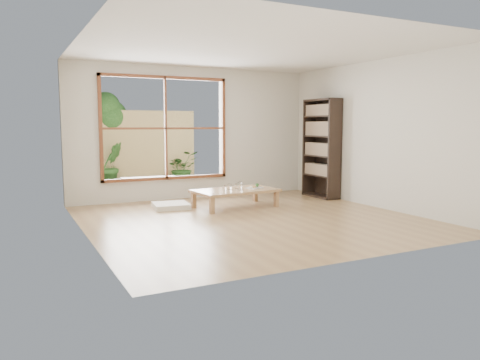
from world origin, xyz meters
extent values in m
plane|color=#A88454|center=(0.00, 0.00, 0.00)|extent=(5.00, 5.00, 0.00)
cube|color=#AA8652|center=(0.24, 1.06, 0.30)|extent=(1.54, 0.96, 0.05)
cube|color=#AA8652|center=(-0.39, 0.66, 0.14)|extent=(0.08, 0.08, 0.28)
cube|color=#AA8652|center=(-0.45, 1.34, 0.14)|extent=(0.08, 0.08, 0.28)
cube|color=#AA8652|center=(0.93, 0.78, 0.14)|extent=(0.08, 0.08, 0.28)
cube|color=#AA8652|center=(0.87, 1.46, 0.14)|extent=(0.08, 0.08, 0.28)
cube|color=white|center=(-0.83, 1.49, 0.04)|extent=(0.67, 0.67, 0.09)
cube|color=black|center=(2.32, 1.34, 0.99)|extent=(0.32, 0.89, 1.98)
cylinder|color=silver|center=(0.29, 0.98, 0.39)|extent=(0.08, 0.08, 0.14)
cylinder|color=silver|center=(0.32, 1.13, 0.37)|extent=(0.07, 0.07, 0.10)
cylinder|color=silver|center=(0.16, 1.14, 0.37)|extent=(0.07, 0.07, 0.10)
cylinder|color=silver|center=(0.03, 1.06, 0.36)|extent=(0.06, 0.06, 0.08)
cube|color=white|center=(0.62, 1.03, 0.33)|extent=(0.32, 0.27, 0.02)
sphere|color=#326729|center=(0.69, 1.07, 0.37)|extent=(0.07, 0.07, 0.07)
cube|color=#C5822E|center=(0.59, 0.99, 0.35)|extent=(0.06, 0.05, 0.02)
cube|color=beige|center=(0.55, 1.06, 0.35)|extent=(0.07, 0.06, 0.02)
cylinder|color=silver|center=(0.65, 0.98, 0.34)|extent=(0.15, 0.06, 0.01)
cube|color=#39302A|center=(-0.60, 3.56, 0.00)|extent=(2.80, 2.00, 0.05)
cube|color=black|center=(-0.75, 3.12, 0.36)|extent=(1.15, 0.36, 0.05)
cube|color=black|center=(-1.28, 3.01, 0.18)|extent=(0.06, 0.06, 0.31)
cube|color=black|center=(-1.27, 3.26, 0.18)|extent=(0.06, 0.06, 0.31)
cube|color=black|center=(-0.22, 2.98, 0.18)|extent=(0.06, 0.06, 0.31)
cube|color=black|center=(-0.22, 3.23, 0.18)|extent=(0.06, 0.06, 0.31)
cube|color=#D8BC6F|center=(-0.60, 4.56, 0.90)|extent=(2.80, 0.06, 1.80)
imported|color=#396B27|center=(0.41, 4.31, 0.43)|extent=(0.78, 0.69, 0.82)
imported|color=#396B27|center=(-1.31, 4.25, 0.55)|extent=(0.70, 0.63, 1.06)
cylinder|color=#4C3D2D|center=(-1.30, 4.86, 0.80)|extent=(0.14, 0.14, 1.60)
sphere|color=#396B27|center=(-1.18, 4.86, 1.65)|extent=(0.84, 0.84, 0.84)
sphere|color=#396B27|center=(-1.45, 4.94, 1.45)|extent=(0.70, 0.70, 0.70)
sphere|color=#396B27|center=(-1.27, 4.76, 1.90)|extent=(0.64, 0.64, 0.64)
camera|label=1|loc=(-3.41, -6.36, 1.47)|focal=35.00mm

